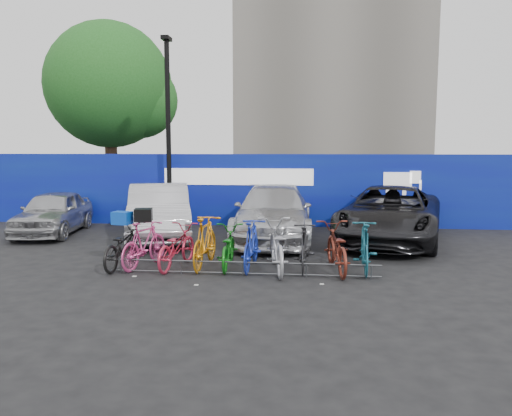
# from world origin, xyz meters

# --- Properties ---
(ground) EXTENTS (100.00, 100.00, 0.00)m
(ground) POSITION_xyz_m (0.00, 0.00, 0.00)
(ground) COLOR black
(ground) RESTS_ON ground
(hoarding) EXTENTS (22.00, 0.18, 2.40)m
(hoarding) POSITION_xyz_m (0.01, 6.00, 1.20)
(hoarding) COLOR #0B1098
(hoarding) RESTS_ON ground
(tree) EXTENTS (5.40, 5.20, 7.80)m
(tree) POSITION_xyz_m (-6.77, 10.06, 5.07)
(tree) COLOR #382314
(tree) RESTS_ON ground
(lamppost) EXTENTS (0.25, 0.50, 6.11)m
(lamppost) POSITION_xyz_m (-3.20, 5.40, 3.27)
(lamppost) COLOR black
(lamppost) RESTS_ON ground
(bike_rack) EXTENTS (5.60, 0.03, 0.30)m
(bike_rack) POSITION_xyz_m (-0.00, -0.60, 0.16)
(bike_rack) COLOR #595B60
(bike_rack) RESTS_ON ground
(car_0) EXTENTS (2.10, 4.06, 1.32)m
(car_0) POSITION_xyz_m (-6.37, 3.76, 0.66)
(car_0) COLOR #A5A6A9
(car_0) RESTS_ON ground
(car_1) EXTENTS (2.93, 5.02, 1.56)m
(car_1) POSITION_xyz_m (-2.96, 3.41, 0.78)
(car_1) COLOR silver
(car_1) RESTS_ON ground
(car_2) EXTENTS (2.22, 5.28, 1.52)m
(car_2) POSITION_xyz_m (0.34, 3.61, 0.76)
(car_2) COLOR #B9BABE
(car_2) RESTS_ON ground
(car_3) EXTENTS (3.89, 6.03, 1.54)m
(car_3) POSITION_xyz_m (3.62, 3.53, 0.77)
(car_3) COLOR black
(car_3) RESTS_ON ground
(bike_0) EXTENTS (0.78, 1.87, 0.96)m
(bike_0) POSITION_xyz_m (-2.71, -0.14, 0.48)
(bike_0) COLOR black
(bike_0) RESTS_ON ground
(bike_1) EXTENTS (0.90, 1.77, 1.03)m
(bike_1) POSITION_xyz_m (-2.25, -0.09, 0.51)
(bike_1) COLOR #D83F86
(bike_1) RESTS_ON ground
(bike_2) EXTENTS (0.93, 1.87, 0.94)m
(bike_2) POSITION_xyz_m (-1.53, -0.07, 0.47)
(bike_2) COLOR #C12441
(bike_2) RESTS_ON ground
(bike_3) EXTENTS (0.63, 1.91, 1.13)m
(bike_3) POSITION_xyz_m (-0.92, 0.04, 0.57)
(bike_3) COLOR orange
(bike_3) RESTS_ON ground
(bike_4) EXTENTS (0.68, 1.77, 0.92)m
(bike_4) POSITION_xyz_m (-0.42, 0.03, 0.46)
(bike_4) COLOR #106B12
(bike_4) RESTS_ON ground
(bike_5) EXTENTS (0.59, 1.81, 1.07)m
(bike_5) POSITION_xyz_m (0.11, -0.02, 0.54)
(bike_5) COLOR #192FAE
(bike_5) RESTS_ON ground
(bike_6) EXTENTS (1.05, 2.16, 1.09)m
(bike_6) POSITION_xyz_m (0.65, -0.15, 0.54)
(bike_6) COLOR #A2A3A9
(bike_6) RESTS_ON ground
(bike_7) EXTENTS (0.51, 1.66, 0.99)m
(bike_7) POSITION_xyz_m (1.24, 0.02, 0.50)
(bike_7) COLOR #242426
(bike_7) RESTS_ON ground
(bike_8) EXTENTS (0.93, 2.03, 1.03)m
(bike_8) POSITION_xyz_m (1.92, -0.07, 0.51)
(bike_8) COLOR maroon
(bike_8) RESTS_ON ground
(bike_9) EXTENTS (0.59, 1.81, 1.07)m
(bike_9) POSITION_xyz_m (2.52, -0.02, 0.54)
(bike_9) COLOR #17596A
(bike_9) RESTS_ON ground
(cargo_crate) EXTENTS (0.44, 0.36, 0.28)m
(cargo_crate) POSITION_xyz_m (-2.71, -0.14, 1.10)
(cargo_crate) COLOR #0C43BC
(cargo_crate) RESTS_ON bike_0
(cargo_topcase) EXTENTS (0.43, 0.40, 0.27)m
(cargo_topcase) POSITION_xyz_m (-2.25, -0.09, 1.16)
(cargo_topcase) COLOR black
(cargo_topcase) RESTS_ON bike_1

